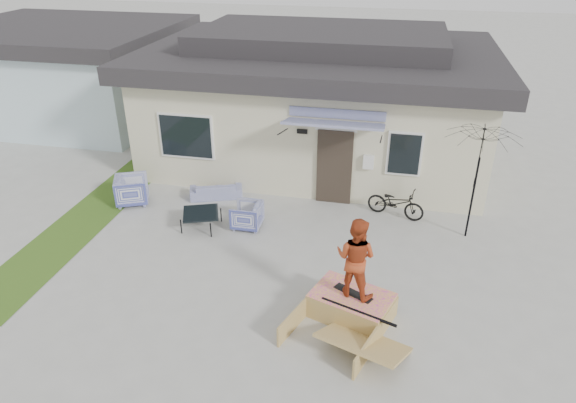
% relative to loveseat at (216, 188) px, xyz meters
% --- Properties ---
extents(ground, '(90.00, 90.00, 0.00)m').
position_rel_loveseat_xyz_m(ground, '(2.27, -4.06, -0.28)').
color(ground, '#9F9F98').
rests_on(ground, ground).
extents(grass_strip, '(1.40, 8.00, 0.01)m').
position_rel_loveseat_xyz_m(grass_strip, '(-2.93, -2.06, -0.28)').
color(grass_strip, '#32551A').
rests_on(grass_strip, ground).
extents(house, '(10.80, 8.49, 4.10)m').
position_rel_loveseat_xyz_m(house, '(2.27, 3.93, 1.66)').
color(house, beige).
rests_on(house, ground).
extents(neighbor_house, '(8.60, 7.60, 3.50)m').
position_rel_loveseat_xyz_m(neighbor_house, '(-8.23, 5.94, 1.50)').
color(neighbor_house, silver).
rests_on(neighbor_house, ground).
extents(loveseat, '(1.51, 0.90, 0.57)m').
position_rel_loveseat_xyz_m(loveseat, '(0.00, 0.00, 0.00)').
color(loveseat, '#31398C').
rests_on(loveseat, ground).
extents(armchair_left, '(1.06, 1.09, 0.87)m').
position_rel_loveseat_xyz_m(armchair_left, '(-2.13, -0.82, 0.15)').
color(armchair_left, '#31398C').
rests_on(armchair_left, ground).
extents(armchair_right, '(0.68, 0.72, 0.74)m').
position_rel_loveseat_xyz_m(armchair_right, '(1.32, -1.42, 0.08)').
color(armchair_right, '#31398C').
rests_on(armchair_right, ground).
extents(coffee_table, '(1.12, 1.12, 0.43)m').
position_rel_loveseat_xyz_m(coffee_table, '(0.20, -1.69, -0.07)').
color(coffee_table, black).
rests_on(coffee_table, ground).
extents(bicycle, '(1.60, 0.91, 0.97)m').
position_rel_loveseat_xyz_m(bicycle, '(4.98, -0.05, 0.20)').
color(bicycle, black).
rests_on(bicycle, ground).
extents(patio_umbrella, '(1.79, 1.66, 2.20)m').
position_rel_loveseat_xyz_m(patio_umbrella, '(6.73, -0.69, 1.46)').
color(patio_umbrella, black).
rests_on(patio_umbrella, ground).
extents(skate_ramp, '(2.07, 2.38, 0.50)m').
position_rel_loveseat_xyz_m(skate_ramp, '(4.28, -4.29, -0.03)').
color(skate_ramp, '#AA8A4C').
rests_on(skate_ramp, ground).
extents(skateboard, '(0.80, 0.56, 0.05)m').
position_rel_loveseat_xyz_m(skateboard, '(4.29, -4.24, 0.24)').
color(skateboard, black).
rests_on(skateboard, skate_ramp).
extents(skater, '(0.95, 0.83, 1.64)m').
position_rel_loveseat_xyz_m(skater, '(4.29, -4.24, 1.08)').
color(skater, '#AB3F1C').
rests_on(skater, skateboard).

